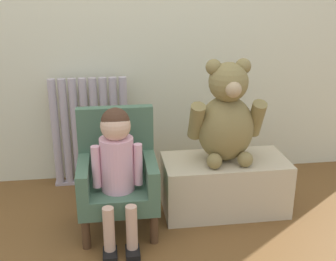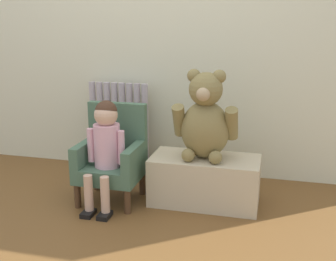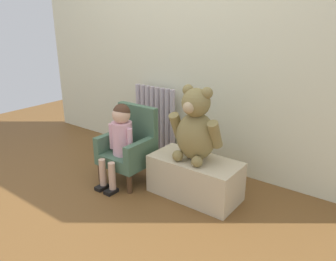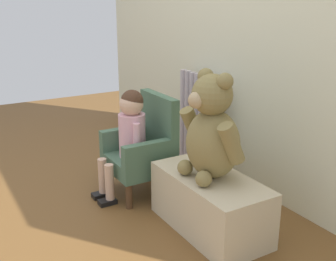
# 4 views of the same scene
# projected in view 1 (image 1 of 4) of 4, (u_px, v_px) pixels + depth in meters

# --- Properties ---
(radiator) EXTENTS (0.50, 0.05, 0.71)m
(radiator) POSITION_uv_depth(u_px,v_px,m) (91.00, 133.00, 2.70)
(radiator) COLOR #B6A9B2
(radiator) RESTS_ON ground_plane
(child_armchair) EXTENTS (0.41, 0.37, 0.64)m
(child_armchair) POSITION_uv_depth(u_px,v_px,m) (118.00, 175.00, 2.24)
(child_armchair) COLOR #476950
(child_armchair) RESTS_ON ground_plane
(child_figure) EXTENTS (0.25, 0.35, 0.69)m
(child_figure) POSITION_uv_depth(u_px,v_px,m) (117.00, 157.00, 2.09)
(child_figure) COLOR #E2A9BB
(child_figure) RESTS_ON ground_plane
(low_bench) EXTENTS (0.71, 0.35, 0.32)m
(low_bench) POSITION_uv_depth(u_px,v_px,m) (224.00, 185.00, 2.44)
(low_bench) COLOR #C5B692
(low_bench) RESTS_ON ground_plane
(large_teddy_bear) EXTENTS (0.42, 0.29, 0.57)m
(large_teddy_bear) POSITION_uv_depth(u_px,v_px,m) (226.00, 117.00, 2.31)
(large_teddy_bear) COLOR olive
(large_teddy_bear) RESTS_ON low_bench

